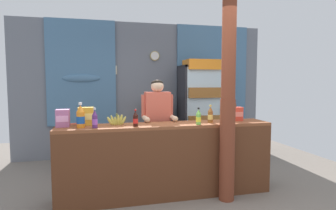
{
  "coord_description": "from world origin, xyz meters",
  "views": [
    {
      "loc": [
        -0.97,
        -3.31,
        1.56
      ],
      "look_at": [
        0.02,
        0.65,
        1.23
      ],
      "focal_mm": 30.05,
      "sensor_mm": 36.0,
      "label": 1
    }
  ],
  "objects_px": {
    "drink_fridge": "(200,105)",
    "snack_box_choco_powder": "(86,116)",
    "timber_post": "(228,104)",
    "plastic_lawn_chair": "(81,145)",
    "soda_bottle_iced_tea": "(210,115)",
    "soda_bottle_cola": "(135,119)",
    "snack_box_wafer": "(63,118)",
    "banana_bunch": "(117,120)",
    "shopkeeper": "(158,120)",
    "bottle_shelf_rack": "(157,126)",
    "soda_bottle_lime_soda": "(199,117)",
    "snack_box_crackers": "(236,114)",
    "soda_bottle_orange_soda": "(81,117)",
    "stall_counter": "(169,155)",
    "soda_bottle_grape_soda": "(95,119)"
  },
  "relations": [
    {
      "from": "shopkeeper",
      "to": "snack_box_wafer",
      "type": "bearing_deg",
      "value": -164.15
    },
    {
      "from": "timber_post",
      "to": "plastic_lawn_chair",
      "type": "relative_size",
      "value": 3.11
    },
    {
      "from": "timber_post",
      "to": "soda_bottle_orange_soda",
      "type": "relative_size",
      "value": 8.48
    },
    {
      "from": "drink_fridge",
      "to": "soda_bottle_orange_soda",
      "type": "xyz_separation_m",
      "value": [
        -2.24,
        -1.81,
        0.03
      ]
    },
    {
      "from": "stall_counter",
      "to": "banana_bunch",
      "type": "height_order",
      "value": "banana_bunch"
    },
    {
      "from": "drink_fridge",
      "to": "snack_box_choco_powder",
      "type": "distance_m",
      "value": 2.71
    },
    {
      "from": "stall_counter",
      "to": "soda_bottle_iced_tea",
      "type": "bearing_deg",
      "value": 7.69
    },
    {
      "from": "shopkeeper",
      "to": "soda_bottle_cola",
      "type": "relative_size",
      "value": 7.22
    },
    {
      "from": "drink_fridge",
      "to": "soda_bottle_grape_soda",
      "type": "relative_size",
      "value": 8.04
    },
    {
      "from": "plastic_lawn_chair",
      "to": "soda_bottle_cola",
      "type": "height_order",
      "value": "soda_bottle_cola"
    },
    {
      "from": "stall_counter",
      "to": "snack_box_choco_powder",
      "type": "height_order",
      "value": "snack_box_choco_powder"
    },
    {
      "from": "shopkeeper",
      "to": "banana_bunch",
      "type": "xyz_separation_m",
      "value": [
        -0.63,
        -0.4,
        0.06
      ]
    },
    {
      "from": "soda_bottle_orange_soda",
      "to": "snack_box_wafer",
      "type": "relative_size",
      "value": 1.43
    },
    {
      "from": "soda_bottle_iced_tea",
      "to": "banana_bunch",
      "type": "relative_size",
      "value": 0.92
    },
    {
      "from": "snack_box_choco_powder",
      "to": "shopkeeper",
      "type": "bearing_deg",
      "value": 15.62
    },
    {
      "from": "plastic_lawn_chair",
      "to": "banana_bunch",
      "type": "xyz_separation_m",
      "value": [
        0.52,
        -1.22,
        0.57
      ]
    },
    {
      "from": "stall_counter",
      "to": "soda_bottle_lime_soda",
      "type": "bearing_deg",
      "value": -9.18
    },
    {
      "from": "shopkeeper",
      "to": "drink_fridge",
      "type": "bearing_deg",
      "value": 48.43
    },
    {
      "from": "bottle_shelf_rack",
      "to": "plastic_lawn_chair",
      "type": "relative_size",
      "value": 1.45
    },
    {
      "from": "soda_bottle_orange_soda",
      "to": "banana_bunch",
      "type": "height_order",
      "value": "soda_bottle_orange_soda"
    },
    {
      "from": "snack_box_crackers",
      "to": "stall_counter",
      "type": "bearing_deg",
      "value": -171.46
    },
    {
      "from": "timber_post",
      "to": "bottle_shelf_rack",
      "type": "distance_m",
      "value": 2.44
    },
    {
      "from": "soda_bottle_grape_soda",
      "to": "snack_box_wafer",
      "type": "xyz_separation_m",
      "value": [
        -0.39,
        0.19,
        0.0
      ]
    },
    {
      "from": "soda_bottle_iced_tea",
      "to": "snack_box_crackers",
      "type": "height_order",
      "value": "soda_bottle_iced_tea"
    },
    {
      "from": "plastic_lawn_chair",
      "to": "snack_box_choco_powder",
      "type": "bearing_deg",
      "value": -83.2
    },
    {
      "from": "drink_fridge",
      "to": "soda_bottle_lime_soda",
      "type": "relative_size",
      "value": 8.79
    },
    {
      "from": "soda_bottle_lime_soda",
      "to": "soda_bottle_cola",
      "type": "xyz_separation_m",
      "value": [
        -0.83,
        0.06,
        -0.0
      ]
    },
    {
      "from": "soda_bottle_iced_tea",
      "to": "soda_bottle_cola",
      "type": "xyz_separation_m",
      "value": [
        -1.06,
        -0.09,
        -0.01
      ]
    },
    {
      "from": "soda_bottle_grape_soda",
      "to": "soda_bottle_cola",
      "type": "relative_size",
      "value": 1.13
    },
    {
      "from": "soda_bottle_iced_tea",
      "to": "banana_bunch",
      "type": "xyz_separation_m",
      "value": [
        -1.29,
        0.06,
        -0.04
      ]
    },
    {
      "from": "bottle_shelf_rack",
      "to": "soda_bottle_lime_soda",
      "type": "xyz_separation_m",
      "value": [
        0.12,
        -2.15,
        0.44
      ]
    },
    {
      "from": "snack_box_choco_powder",
      "to": "snack_box_wafer",
      "type": "bearing_deg",
      "value": -163.32
    },
    {
      "from": "drink_fridge",
      "to": "snack_box_choco_powder",
      "type": "height_order",
      "value": "drink_fridge"
    },
    {
      "from": "soda_bottle_orange_soda",
      "to": "snack_box_crackers",
      "type": "bearing_deg",
      "value": 3.03
    },
    {
      "from": "snack_box_wafer",
      "to": "banana_bunch",
      "type": "xyz_separation_m",
      "value": [
        0.67,
        -0.03,
        -0.05
      ]
    },
    {
      "from": "plastic_lawn_chair",
      "to": "banana_bunch",
      "type": "distance_m",
      "value": 1.45
    },
    {
      "from": "bottle_shelf_rack",
      "to": "snack_box_wafer",
      "type": "height_order",
      "value": "bottle_shelf_rack"
    },
    {
      "from": "bottle_shelf_rack",
      "to": "banana_bunch",
      "type": "height_order",
      "value": "bottle_shelf_rack"
    },
    {
      "from": "snack_box_crackers",
      "to": "soda_bottle_iced_tea",
      "type": "bearing_deg",
      "value": -170.23
    },
    {
      "from": "soda_bottle_iced_tea",
      "to": "banana_bunch",
      "type": "distance_m",
      "value": 1.29
    },
    {
      "from": "plastic_lawn_chair",
      "to": "banana_bunch",
      "type": "relative_size",
      "value": 3.19
    },
    {
      "from": "banana_bunch",
      "to": "snack_box_crackers",
      "type": "bearing_deg",
      "value": 0.42
    },
    {
      "from": "snack_box_crackers",
      "to": "banana_bunch",
      "type": "relative_size",
      "value": 0.74
    },
    {
      "from": "timber_post",
      "to": "soda_bottle_grape_soda",
      "type": "height_order",
      "value": "timber_post"
    },
    {
      "from": "bottle_shelf_rack",
      "to": "drink_fridge",
      "type": "bearing_deg",
      "value": -15.03
    },
    {
      "from": "banana_bunch",
      "to": "soda_bottle_lime_soda",
      "type": "bearing_deg",
      "value": -11.17
    },
    {
      "from": "plastic_lawn_chair",
      "to": "snack_box_wafer",
      "type": "bearing_deg",
      "value": -96.93
    },
    {
      "from": "stall_counter",
      "to": "soda_bottle_orange_soda",
      "type": "height_order",
      "value": "soda_bottle_orange_soda"
    },
    {
      "from": "timber_post",
      "to": "drink_fridge",
      "type": "distance_m",
      "value": 2.13
    },
    {
      "from": "timber_post",
      "to": "plastic_lawn_chair",
      "type": "bearing_deg",
      "value": 140.24
    }
  ]
}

